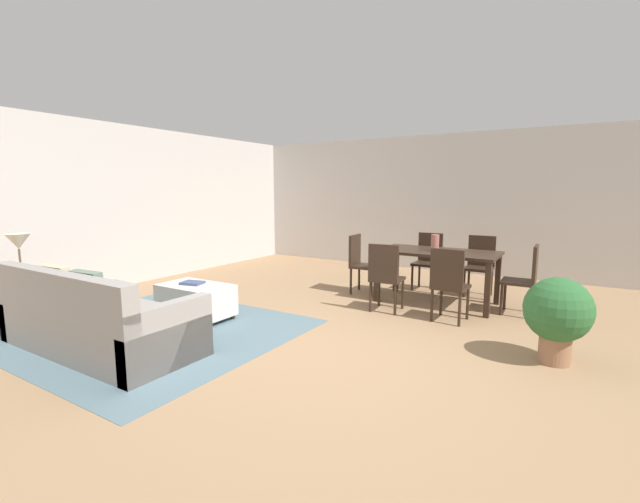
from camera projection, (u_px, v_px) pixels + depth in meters
name	position (u px, v px, depth m)	size (l,w,h in m)	color
ground_plane	(322.00, 351.00, 4.28)	(10.80, 10.80, 0.00)	#9E7A56
wall_back	(455.00, 204.00, 8.29)	(9.00, 0.12, 2.70)	beige
wall_left	(102.00, 207.00, 6.85)	(0.12, 11.00, 2.70)	beige
area_rug	(155.00, 331.00, 4.87)	(3.00, 2.80, 0.01)	slate
couch	(96.00, 322.00, 4.29)	(2.23, 0.94, 0.86)	gray
ottoman_table	(196.00, 299.00, 5.32)	(0.91, 0.56, 0.44)	silver
side_table	(23.00, 289.00, 4.97)	(0.40, 0.40, 0.59)	olive
table_lamp	(18.00, 243.00, 4.90)	(0.26, 0.26, 0.53)	brown
dining_table	(437.00, 257.00, 6.02)	(1.65, 0.87, 0.76)	#332319
dining_chair_near_left	(385.00, 274.00, 5.59)	(0.43, 0.43, 0.92)	#332319
dining_chair_near_right	(449.00, 281.00, 5.15)	(0.42, 0.42, 0.92)	#332319
dining_chair_far_left	(428.00, 258.00, 6.90)	(0.40, 0.40, 0.92)	#332319
dining_chair_far_right	(480.00, 262.00, 6.49)	(0.41, 0.41, 0.92)	#332319
dining_chair_head_east	(526.00, 276.00, 5.45)	(0.41, 0.41, 0.92)	#332319
dining_chair_head_west	(360.00, 260.00, 6.65)	(0.43, 0.43, 0.92)	#332319
vase_centerpiece	(435.00, 243.00, 5.96)	(0.11, 0.11, 0.23)	#B26659
book_on_ottoman	(192.00, 283.00, 5.33)	(0.26, 0.20, 0.03)	#3F4C72
potted_plant	(558.00, 313.00, 3.92)	(0.60, 0.60, 0.82)	#996B4C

